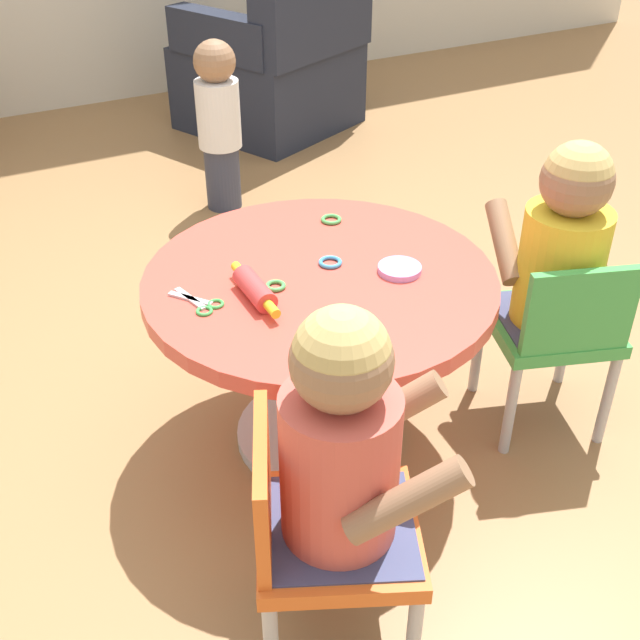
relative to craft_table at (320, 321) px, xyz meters
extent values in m
plane|color=#9E7247|center=(0.00, 0.00, -0.37)|extent=(10.00, 10.00, 0.00)
cylinder|color=silver|center=(0.00, 0.00, -0.36)|extent=(0.44, 0.44, 0.03)
cylinder|color=silver|center=(0.00, 0.00, -0.14)|extent=(0.12, 0.12, 0.46)
cylinder|color=#D84C3F|center=(0.00, 0.00, 0.11)|extent=(0.83, 0.83, 0.04)
cylinder|color=#B7B7BC|center=(-0.07, -0.48, -0.23)|extent=(0.03, 0.03, 0.28)
cylinder|color=#B7B7BC|center=(-0.31, -0.37, -0.23)|extent=(0.03, 0.03, 0.28)
cube|color=orange|center=(-0.25, -0.54, -0.07)|extent=(0.40, 0.40, 0.04)
cube|color=orange|center=(-0.37, -0.49, 0.06)|extent=(0.13, 0.26, 0.22)
cube|color=#3F4772|center=(-0.25, -0.54, -0.07)|extent=(0.36, 0.35, 0.04)
cylinder|color=#D8594C|center=(-0.25, -0.54, 0.10)|extent=(0.21, 0.21, 0.30)
sphere|color=#997051|center=(-0.25, -0.54, 0.33)|extent=(0.17, 0.17, 0.17)
sphere|color=tan|center=(-0.25, -0.54, 0.34)|extent=(0.16, 0.16, 0.16)
cylinder|color=#997051|center=(-0.20, -0.68, 0.12)|extent=(0.22, 0.14, 0.17)
cylinder|color=#997051|center=(-0.11, -0.48, 0.12)|extent=(0.22, 0.14, 0.17)
cylinder|color=#B7B7BC|center=(0.73, -0.11, -0.23)|extent=(0.03, 0.03, 0.28)
cylinder|color=#B7B7BC|center=(0.48, -0.03, -0.23)|extent=(0.03, 0.03, 0.28)
cylinder|color=#B7B7BC|center=(0.65, -0.36, -0.23)|extent=(0.03, 0.03, 0.28)
cylinder|color=#B7B7BC|center=(0.40, -0.27, -0.23)|extent=(0.03, 0.03, 0.28)
cube|color=green|center=(0.56, -0.19, -0.07)|extent=(0.38, 0.38, 0.04)
cube|color=green|center=(0.52, -0.32, 0.06)|extent=(0.26, 0.11, 0.22)
cube|color=#3F4772|center=(0.56, -0.19, -0.07)|extent=(0.34, 0.35, 0.04)
cylinder|color=yellow|center=(0.56, -0.19, 0.10)|extent=(0.21, 0.21, 0.30)
sphere|color=#997051|center=(0.56, -0.19, 0.33)|extent=(0.17, 0.17, 0.17)
sphere|color=tan|center=(0.56, -0.19, 0.34)|extent=(0.16, 0.16, 0.16)
cylinder|color=#997051|center=(0.70, -0.13, 0.12)|extent=(0.12, 0.22, 0.17)
cylinder|color=#997051|center=(0.49, -0.06, 0.12)|extent=(0.12, 0.22, 0.17)
cube|color=#232838|center=(0.86, 2.20, -0.17)|extent=(0.92, 0.92, 0.40)
cube|color=#232838|center=(0.98, 1.93, 0.25)|extent=(0.70, 0.43, 0.45)
cube|color=#232838|center=(1.14, 2.32, 0.13)|extent=(0.35, 0.59, 0.20)
cube|color=#232838|center=(0.59, 2.08, 0.13)|extent=(0.35, 0.59, 0.20)
cylinder|color=#33384C|center=(0.30, 1.42, -0.24)|extent=(0.14, 0.14, 0.26)
cylinder|color=white|center=(0.30, 1.42, 0.02)|extent=(0.17, 0.17, 0.26)
sphere|color=#997051|center=(0.30, 1.42, 0.22)|extent=(0.16, 0.16, 0.16)
cylinder|color=#D83F3F|center=(-0.17, -0.02, 0.15)|extent=(0.05, 0.14, 0.05)
cylinder|color=yellow|center=(-0.17, 0.07, 0.15)|extent=(0.02, 0.05, 0.02)
cylinder|color=yellow|center=(-0.17, -0.11, 0.15)|extent=(0.02, 0.05, 0.02)
cube|color=silver|center=(-0.30, 0.04, 0.13)|extent=(0.08, 0.10, 0.01)
cube|color=silver|center=(-0.30, 0.04, 0.13)|extent=(0.04, 0.11, 0.01)
torus|color=green|center=(-0.26, -0.01, 0.13)|extent=(0.05, 0.05, 0.01)
torus|color=green|center=(-0.29, -0.02, 0.13)|extent=(0.05, 0.05, 0.01)
cylinder|color=#CC99E5|center=(0.17, -0.07, 0.14)|extent=(0.10, 0.10, 0.02)
torus|color=#4CB259|center=(0.16, 0.23, 0.13)|extent=(0.05, 0.05, 0.01)
torus|color=#4CB259|center=(-0.11, 0.00, 0.13)|extent=(0.05, 0.05, 0.01)
torus|color=#3F99D8|center=(0.05, 0.04, 0.13)|extent=(0.06, 0.06, 0.01)
camera|label=1|loc=(-0.75, -1.42, 1.08)|focal=44.98mm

